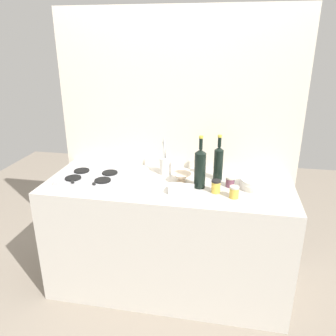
# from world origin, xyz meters

# --- Properties ---
(ground_plane) EXTENTS (6.00, 6.00, 0.00)m
(ground_plane) POSITION_xyz_m (0.00, 0.00, 0.00)
(ground_plane) COLOR gray
(ground_plane) RESTS_ON ground
(counter_block) EXTENTS (1.80, 0.70, 0.90)m
(counter_block) POSITION_xyz_m (0.00, 0.00, 0.45)
(counter_block) COLOR beige
(counter_block) RESTS_ON ground
(backsplash_panel) EXTENTS (1.90, 0.06, 2.12)m
(backsplash_panel) POSITION_xyz_m (0.00, 0.38, 1.06)
(backsplash_panel) COLOR beige
(backsplash_panel) RESTS_ON ground
(stovetop_hob) EXTENTS (0.46, 0.33, 0.04)m
(stovetop_hob) POSITION_xyz_m (-0.58, -0.02, 0.91)
(stovetop_hob) COLOR #B2B2B7
(stovetop_hob) RESTS_ON counter_block
(plate_stack) EXTENTS (0.24, 0.24, 0.07)m
(plate_stack) POSITION_xyz_m (0.63, 0.04, 0.93)
(plate_stack) COLOR white
(plate_stack) RESTS_ON counter_block
(wine_bottle_leftmost) EXTENTS (0.08, 0.08, 0.38)m
(wine_bottle_leftmost) POSITION_xyz_m (0.23, -0.03, 1.05)
(wine_bottle_leftmost) COLOR black
(wine_bottle_leftmost) RESTS_ON counter_block
(wine_bottle_mid_left) EXTENTS (0.07, 0.07, 0.34)m
(wine_bottle_mid_left) POSITION_xyz_m (0.35, 0.15, 1.03)
(wine_bottle_mid_left) COLOR black
(wine_bottle_mid_left) RESTS_ON counter_block
(mixing_bowl) EXTENTS (0.15, 0.15, 0.07)m
(mixing_bowl) POSITION_xyz_m (0.09, 0.04, 0.94)
(mixing_bowl) COLOR beige
(mixing_bowl) RESTS_ON counter_block
(butter_dish) EXTENTS (0.17, 0.10, 0.06)m
(butter_dish) POSITION_xyz_m (0.12, -0.15, 0.93)
(butter_dish) COLOR white
(butter_dish) RESTS_ON counter_block
(utensil_crock) EXTENTS (0.09, 0.09, 0.28)m
(utensil_crock) POSITION_xyz_m (-0.05, 0.18, 0.97)
(utensil_crock) COLOR silver
(utensil_crock) RESTS_ON counter_block
(condiment_jar_front) EXTENTS (0.06, 0.06, 0.08)m
(condiment_jar_front) POSITION_xyz_m (0.47, -0.15, 0.94)
(condiment_jar_front) COLOR gold
(condiment_jar_front) RESTS_ON counter_block
(condiment_jar_rear) EXTENTS (0.06, 0.06, 0.07)m
(condiment_jar_rear) POSITION_xyz_m (0.44, 0.03, 0.94)
(condiment_jar_rear) COLOR #66384C
(condiment_jar_rear) RESTS_ON counter_block
(condiment_jar_spare) EXTENTS (0.06, 0.06, 0.09)m
(condiment_jar_spare) POSITION_xyz_m (0.35, -0.09, 0.95)
(condiment_jar_spare) COLOR gold
(condiment_jar_spare) RESTS_ON counter_block
(cutting_board) EXTENTS (0.23, 0.17, 0.02)m
(cutting_board) POSITION_xyz_m (-0.16, -0.09, 0.91)
(cutting_board) COLOR silver
(cutting_board) RESTS_ON counter_block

